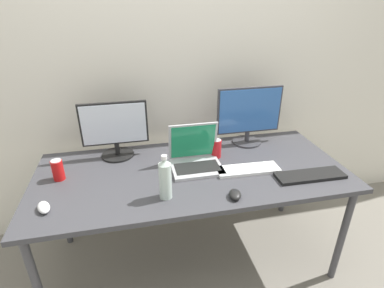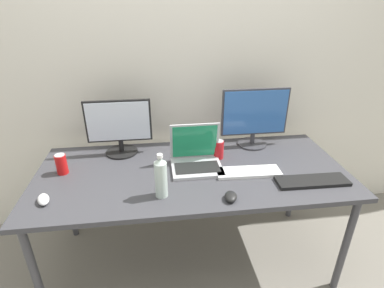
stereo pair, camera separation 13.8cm
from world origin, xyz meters
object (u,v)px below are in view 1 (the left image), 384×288
Objects in this scene: mouse_by_laptop at (44,207)px; soda_can_near_keyboard at (216,148)px; mouse_by_keyboard at (235,194)px; keyboard_aux at (310,175)px; soda_can_by_laptop at (58,170)px; monitor_left at (115,129)px; work_desk at (192,177)px; monitor_center at (249,115)px; laptop_silver at (195,157)px; water_bottle at (165,179)px; keyboard_main at (248,170)px.

mouse_by_laptop is 1.07m from soda_can_near_keyboard.
soda_can_near_keyboard is at bearing 99.81° from mouse_by_keyboard.
keyboard_aux is 1.48m from soda_can_by_laptop.
monitor_left is at bearing 148.52° from mouse_by_keyboard.
monitor_left is 3.40× the size of soda_can_by_laptop.
soda_can_by_laptop is (-0.78, 0.07, 0.12)m from work_desk.
monitor_center is at bearing 0.53° from mouse_by_laptop.
laptop_silver is 1.23× the size of water_bottle.
keyboard_main is 0.29m from mouse_by_keyboard.
soda_can_near_keyboard is (0.19, 0.13, 0.12)m from work_desk.
laptop_silver reaches higher than keyboard_aux.
keyboard_main is at bearing -57.45° from soda_can_near_keyboard.
mouse_by_keyboard is at bearing -27.38° from mouse_by_laptop.
monitor_center is at bearing 10.38° from soda_can_by_laptop.
monitor_left is 0.89m from keyboard_main.
monitor_center is at bearing 0.35° from monitor_left.
laptop_silver is 0.75× the size of keyboard_aux.
keyboard_main is at bearing 68.19° from mouse_by_keyboard.
mouse_by_laptop is (-0.97, 0.10, -0.00)m from mouse_by_keyboard.
water_bottle is at bearing -179.12° from mouse_by_keyboard.
keyboard_aux is 0.87m from water_bottle.
mouse_by_laptop is 0.84× the size of soda_can_near_keyboard.
mouse_by_laptop is (-0.84, -0.27, -0.04)m from laptop_silver.
work_desk is at bearing 167.94° from keyboard_main.
mouse_by_laptop is at bearing -164.64° from work_desk.
water_bottle is at bearing -23.30° from mouse_by_laptop.
water_bottle reaches higher than soda_can_near_keyboard.
keyboard_main is 0.37m from keyboard_aux.
mouse_by_keyboard is 0.38m from water_bottle.
work_desk is at bearing 130.54° from mouse_by_keyboard.
monitor_left is 0.60m from water_bottle.
work_desk is 4.57× the size of keyboard_aux.
keyboard_main is 1.13m from soda_can_by_laptop.
mouse_by_keyboard is at bearing -45.06° from monitor_left.
monitor_center is at bearing 29.13° from laptop_silver.
work_desk is 4.90× the size of keyboard_main.
work_desk is at bearing -148.11° from monitor_center.
soda_can_near_keyboard is at bearing -150.13° from monitor_center.
monitor_left reaches higher than laptop_silver.
water_bottle reaches higher than soda_can_by_laptop.
mouse_by_laptop is 0.84× the size of soda_can_by_laptop.
work_desk is 15.07× the size of soda_can_by_laptop.
monitor_center reaches higher than laptop_silver.
soda_can_by_laptop is (0.03, 0.29, 0.04)m from mouse_by_laptop.
monitor_center is 0.54m from laptop_silver.
soda_can_near_keyboard reaches higher than work_desk.
monitor_left is 3.40× the size of soda_can_near_keyboard.
monitor_left is 0.93m from monitor_center.
laptop_silver is at bearing 52.01° from water_bottle.
soda_can_near_keyboard is (-0.28, -0.16, -0.16)m from monitor_center.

